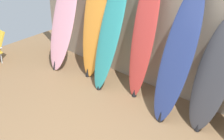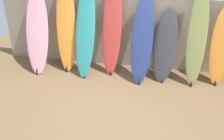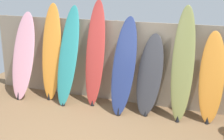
{
  "view_description": "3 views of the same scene",
  "coord_description": "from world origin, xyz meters",
  "px_view_note": "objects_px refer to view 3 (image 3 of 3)",
  "views": [
    {
      "loc": [
        2.25,
        -2.03,
        2.85
      ],
      "look_at": [
        -0.17,
        0.72,
        0.88
      ],
      "focal_mm": 50.0,
      "sensor_mm": 36.0,
      "label": 1
    },
    {
      "loc": [
        0.71,
        -4.63,
        4.08
      ],
      "look_at": [
        -0.18,
        0.61,
        0.71
      ],
      "focal_mm": 50.0,
      "sensor_mm": 36.0,
      "label": 2
    },
    {
      "loc": [
        2.24,
        -4.24,
        2.67
      ],
      "look_at": [
        0.38,
        0.75,
        1.09
      ],
      "focal_mm": 50.0,
      "sensor_mm": 36.0,
      "label": 3
    }
  ],
  "objects_px": {
    "surfboard_teal_2": "(68,56)",
    "surfboard_navy_4": "(124,66)",
    "surfboard_red_3": "(95,54)",
    "surfboard_charcoal_5": "(150,75)",
    "surfboard_orange_7": "(212,78)",
    "surfboard_olive_6": "(183,64)",
    "surfboard_pink_0": "(23,56)",
    "surfboard_orange_1": "(52,52)"
  },
  "relations": [
    {
      "from": "surfboard_pink_0",
      "to": "surfboard_orange_1",
      "type": "distance_m",
      "value": 0.69
    },
    {
      "from": "surfboard_orange_1",
      "to": "surfboard_teal_2",
      "type": "xyz_separation_m",
      "value": [
        0.48,
        -0.11,
        -0.01
      ]
    },
    {
      "from": "surfboard_red_3",
      "to": "surfboard_navy_4",
      "type": "xyz_separation_m",
      "value": [
        0.7,
        -0.15,
        -0.16
      ]
    },
    {
      "from": "surfboard_orange_1",
      "to": "surfboard_orange_7",
      "type": "relative_size",
      "value": 1.24
    },
    {
      "from": "surfboard_pink_0",
      "to": "surfboard_red_3",
      "type": "height_order",
      "value": "surfboard_red_3"
    },
    {
      "from": "surfboard_red_3",
      "to": "surfboard_olive_6",
      "type": "bearing_deg",
      "value": -2.81
    },
    {
      "from": "surfboard_orange_1",
      "to": "surfboard_teal_2",
      "type": "relative_size",
      "value": 1.02
    },
    {
      "from": "surfboard_pink_0",
      "to": "surfboard_orange_7",
      "type": "relative_size",
      "value": 1.12
    },
    {
      "from": "surfboard_charcoal_5",
      "to": "surfboard_orange_7",
      "type": "relative_size",
      "value": 0.93
    },
    {
      "from": "surfboard_pink_0",
      "to": "surfboard_charcoal_5",
      "type": "bearing_deg",
      "value": 1.95
    },
    {
      "from": "surfboard_charcoal_5",
      "to": "surfboard_orange_7",
      "type": "distance_m",
      "value": 1.19
    },
    {
      "from": "surfboard_red_3",
      "to": "surfboard_teal_2",
      "type": "bearing_deg",
      "value": -169.65
    },
    {
      "from": "surfboard_pink_0",
      "to": "surfboard_red_3",
      "type": "bearing_deg",
      "value": 4.86
    },
    {
      "from": "surfboard_red_3",
      "to": "surfboard_olive_6",
      "type": "relative_size",
      "value": 1.02
    },
    {
      "from": "surfboard_pink_0",
      "to": "surfboard_teal_2",
      "type": "xyz_separation_m",
      "value": [
        1.14,
        0.04,
        0.09
      ]
    },
    {
      "from": "surfboard_orange_1",
      "to": "surfboard_charcoal_5",
      "type": "height_order",
      "value": "surfboard_orange_1"
    },
    {
      "from": "surfboard_navy_4",
      "to": "surfboard_orange_7",
      "type": "height_order",
      "value": "surfboard_navy_4"
    },
    {
      "from": "surfboard_red_3",
      "to": "surfboard_orange_7",
      "type": "height_order",
      "value": "surfboard_red_3"
    },
    {
      "from": "surfboard_teal_2",
      "to": "surfboard_red_3",
      "type": "relative_size",
      "value": 0.94
    },
    {
      "from": "surfboard_pink_0",
      "to": "surfboard_charcoal_5",
      "type": "relative_size",
      "value": 1.21
    },
    {
      "from": "surfboard_red_3",
      "to": "surfboard_olive_6",
      "type": "distance_m",
      "value": 1.86
    },
    {
      "from": "surfboard_teal_2",
      "to": "surfboard_navy_4",
      "type": "height_order",
      "value": "surfboard_teal_2"
    },
    {
      "from": "surfboard_charcoal_5",
      "to": "surfboard_orange_7",
      "type": "xyz_separation_m",
      "value": [
        1.19,
        0.02,
        0.06
      ]
    },
    {
      "from": "surfboard_teal_2",
      "to": "surfboard_navy_4",
      "type": "xyz_separation_m",
      "value": [
        1.29,
        -0.05,
        -0.09
      ]
    },
    {
      "from": "surfboard_orange_7",
      "to": "surfboard_navy_4",
      "type": "bearing_deg",
      "value": -175.63
    },
    {
      "from": "surfboard_navy_4",
      "to": "surfboard_orange_7",
      "type": "relative_size",
      "value": 1.12
    },
    {
      "from": "surfboard_orange_1",
      "to": "surfboard_olive_6",
      "type": "bearing_deg",
      "value": -1.74
    },
    {
      "from": "surfboard_teal_2",
      "to": "surfboard_navy_4",
      "type": "bearing_deg",
      "value": -2.08
    },
    {
      "from": "surfboard_charcoal_5",
      "to": "surfboard_pink_0",
      "type": "bearing_deg",
      "value": -178.05
    },
    {
      "from": "surfboard_pink_0",
      "to": "surfboard_olive_6",
      "type": "xyz_separation_m",
      "value": [
        3.59,
        0.06,
        0.14
      ]
    },
    {
      "from": "surfboard_red_3",
      "to": "surfboard_orange_7",
      "type": "xyz_separation_m",
      "value": [
        2.4,
        -0.02,
        -0.25
      ]
    },
    {
      "from": "surfboard_charcoal_5",
      "to": "surfboard_olive_6",
      "type": "bearing_deg",
      "value": -3.91
    },
    {
      "from": "surfboard_pink_0",
      "to": "surfboard_orange_1",
      "type": "xyz_separation_m",
      "value": [
        0.66,
        0.14,
        0.11
      ]
    },
    {
      "from": "surfboard_teal_2",
      "to": "surfboard_olive_6",
      "type": "bearing_deg",
      "value": 0.39
    },
    {
      "from": "surfboard_teal_2",
      "to": "surfboard_orange_7",
      "type": "bearing_deg",
      "value": 1.59
    },
    {
      "from": "surfboard_navy_4",
      "to": "surfboard_charcoal_5",
      "type": "relative_size",
      "value": 1.2
    },
    {
      "from": "surfboard_teal_2",
      "to": "surfboard_charcoal_5",
      "type": "height_order",
      "value": "surfboard_teal_2"
    },
    {
      "from": "surfboard_red_3",
      "to": "surfboard_orange_7",
      "type": "bearing_deg",
      "value": -0.59
    },
    {
      "from": "surfboard_orange_1",
      "to": "surfboard_navy_4",
      "type": "bearing_deg",
      "value": -4.93
    },
    {
      "from": "surfboard_teal_2",
      "to": "surfboard_red_3",
      "type": "bearing_deg",
      "value": 10.35
    },
    {
      "from": "surfboard_red_3",
      "to": "surfboard_navy_4",
      "type": "height_order",
      "value": "surfboard_red_3"
    },
    {
      "from": "surfboard_orange_1",
      "to": "surfboard_charcoal_5",
      "type": "bearing_deg",
      "value": -1.12
    }
  ]
}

